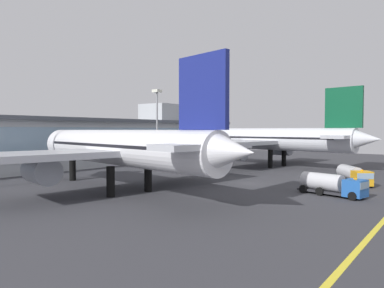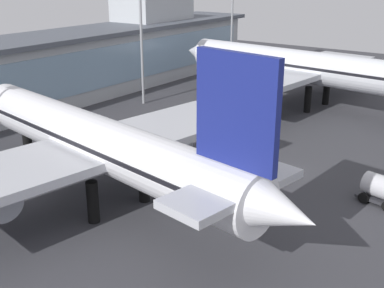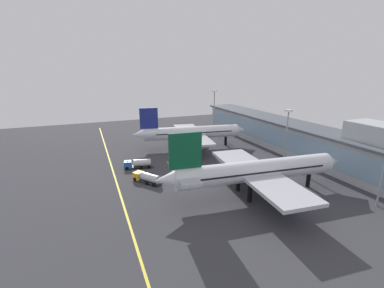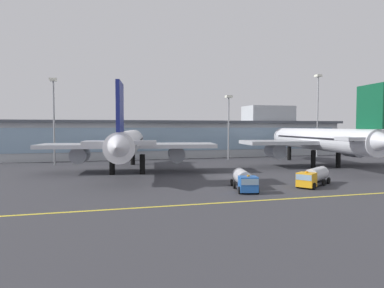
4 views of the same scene
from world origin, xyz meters
name	(u,v)px [view 2 (image 2 of 4)]	position (x,y,z in m)	size (l,w,h in m)	color
ground_plane	(284,169)	(0.00, 0.00, 0.00)	(180.00, 180.00, 0.00)	#38383D
terminal_building	(42,69)	(1.90, 45.38, 6.33)	(113.31, 14.00, 16.81)	#ADB2B7
airliner_near_left	(99,144)	(-18.29, 11.14, 6.20)	(37.78, 47.68, 16.98)	black
airliner_near_right	(303,67)	(27.64, 10.30, 6.49)	(38.19, 51.64, 17.76)	black
apron_light_mast_east	(141,28)	(12.73, 32.73, 12.77)	(1.80, 1.80, 18.84)	gray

